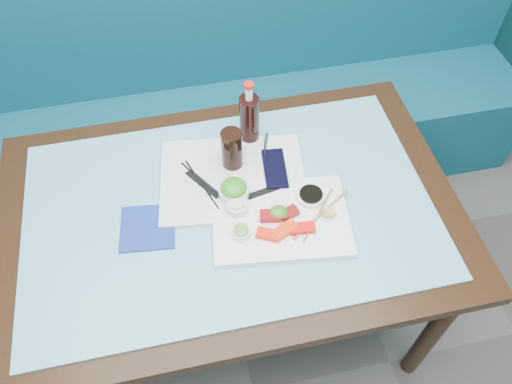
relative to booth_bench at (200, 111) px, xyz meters
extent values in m
cube|color=#0F4E61|center=(0.00, -0.07, -0.15)|extent=(3.00, 0.55, 0.45)
cube|color=#0F4E61|center=(0.00, 0.15, 0.33)|extent=(3.00, 0.12, 0.95)
cube|color=black|center=(0.00, -0.84, 0.36)|extent=(1.40, 0.90, 0.04)
cylinder|color=black|center=(0.62, -1.21, -0.02)|extent=(0.06, 0.06, 0.71)
cylinder|color=black|center=(-0.62, -0.47, -0.02)|extent=(0.06, 0.06, 0.71)
cylinder|color=black|center=(0.62, -0.47, -0.02)|extent=(0.06, 0.06, 0.71)
cube|color=#67B4CF|center=(0.00, -0.84, 0.38)|extent=(1.22, 0.76, 0.01)
cube|color=white|center=(0.14, -0.92, 0.39)|extent=(0.43, 0.33, 0.02)
cube|color=#FF250A|center=(0.09, -0.98, 0.41)|extent=(0.08, 0.06, 0.02)
cube|color=#FF370A|center=(0.14, -0.97, 0.41)|extent=(0.08, 0.06, 0.02)
cube|color=#FF110A|center=(0.19, -0.98, 0.41)|extent=(0.07, 0.04, 0.02)
cube|color=maroon|center=(0.11, -0.92, 0.41)|extent=(0.07, 0.05, 0.02)
cube|color=maroon|center=(0.17, -0.92, 0.41)|extent=(0.06, 0.05, 0.02)
ellipsoid|color=#34811D|center=(0.14, -0.91, 0.42)|extent=(0.06, 0.06, 0.03)
cylinder|color=white|center=(0.02, -0.96, 0.42)|extent=(0.07, 0.07, 0.02)
cylinder|color=#7AA936|center=(0.02, -0.96, 0.43)|extent=(0.05, 0.05, 0.01)
cylinder|color=white|center=(0.02, -0.87, 0.42)|extent=(0.08, 0.08, 0.03)
cylinder|color=#F8E4CC|center=(0.02, -0.87, 0.44)|extent=(0.06, 0.06, 0.01)
cylinder|color=white|center=(0.25, -0.87, 0.41)|extent=(0.09, 0.09, 0.02)
cylinder|color=black|center=(0.25, -0.87, 0.42)|extent=(0.09, 0.09, 0.01)
cone|color=#EDD070|center=(0.29, -0.95, 0.43)|extent=(0.05, 0.05, 0.04)
cube|color=black|center=(0.13, -0.82, 0.41)|extent=(0.14, 0.05, 0.00)
cylinder|color=#9D804A|center=(0.25, -0.94, 0.41)|extent=(0.14, 0.17, 0.01)
cylinder|color=#A3794C|center=(0.26, -0.94, 0.41)|extent=(0.21, 0.14, 0.01)
cube|color=white|center=(0.03, -0.74, 0.39)|extent=(0.49, 0.39, 0.02)
cube|color=silver|center=(0.03, -0.74, 0.40)|extent=(0.32, 0.25, 0.00)
cylinder|color=white|center=(0.02, -0.81, 0.42)|extent=(0.12, 0.12, 0.04)
ellipsoid|color=#318E20|center=(0.02, -0.81, 0.44)|extent=(0.10, 0.10, 0.04)
cylinder|color=black|center=(0.04, -0.68, 0.47)|extent=(0.09, 0.09, 0.14)
cube|color=black|center=(0.17, -0.74, 0.41)|extent=(0.09, 0.17, 0.01)
cylinder|color=silver|center=(0.16, -0.63, 0.41)|extent=(0.04, 0.10, 0.01)
cylinder|color=black|center=(-0.07, -0.75, 0.40)|extent=(0.08, 0.21, 0.01)
cylinder|color=black|center=(-0.06, -0.75, 0.40)|extent=(0.12, 0.20, 0.01)
cube|color=black|center=(-0.06, -0.75, 0.40)|extent=(0.10, 0.14, 0.00)
cylinder|color=black|center=(0.12, -0.58, 0.47)|extent=(0.08, 0.08, 0.18)
cylinder|color=white|center=(0.12, -0.58, 0.59)|extent=(0.03, 0.03, 0.05)
cylinder|color=red|center=(0.12, -0.58, 0.62)|extent=(0.03, 0.03, 0.01)
cube|color=navy|center=(-0.25, -0.86, 0.39)|extent=(0.18, 0.18, 0.01)
camera|label=1|loc=(-0.10, -1.71, 1.61)|focal=35.00mm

